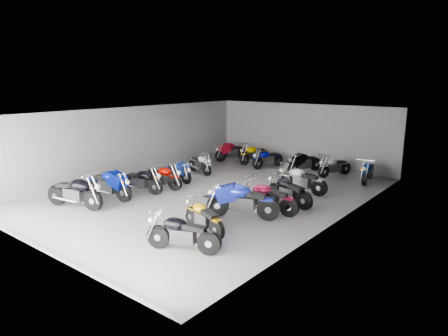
{
  "coord_description": "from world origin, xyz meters",
  "views": [
    {
      "loc": [
        9.69,
        -11.6,
        4.38
      ],
      "look_at": [
        0.12,
        0.35,
        1.0
      ],
      "focal_mm": 32.0,
      "sensor_mm": 36.0,
      "label": 1
    }
  ],
  "objects_px": {
    "motorcycle_right_f": "(301,180)",
    "motorcycle_back_b": "(254,154)",
    "motorcycle_left_a": "(75,192)",
    "motorcycle_back_f": "(368,171)",
    "motorcycle_back_c": "(268,158)",
    "motorcycle_back_e": "(334,166)",
    "motorcycle_right_d": "(268,198)",
    "drain_grate": "(208,197)",
    "motorcycle_left_b": "(109,184)",
    "motorcycle_left_c": "(140,181)",
    "motorcycle_left_e": "(178,171)",
    "motorcycle_right_c": "(242,201)",
    "motorcycle_back_d": "(304,163)",
    "motorcycle_left_f": "(200,163)",
    "motorcycle_back_a": "(231,151)",
    "motorcycle_right_b": "(203,217)",
    "motorcycle_right_e": "(288,191)",
    "motorcycle_left_d": "(161,177)"
  },
  "relations": [
    {
      "from": "motorcycle_right_c",
      "to": "motorcycle_back_a",
      "type": "xyz_separation_m",
      "value": [
        -6.09,
        7.33,
        -0.06
      ]
    },
    {
      "from": "drain_grate",
      "to": "motorcycle_left_d",
      "type": "height_order",
      "value": "motorcycle_left_d"
    },
    {
      "from": "motorcycle_right_b",
      "to": "motorcycle_back_e",
      "type": "distance_m",
      "value": 9.03
    },
    {
      "from": "motorcycle_left_a",
      "to": "motorcycle_back_a",
      "type": "height_order",
      "value": "motorcycle_left_a"
    },
    {
      "from": "motorcycle_left_f",
      "to": "motorcycle_back_b",
      "type": "height_order",
      "value": "motorcycle_back_b"
    },
    {
      "from": "motorcycle_left_e",
      "to": "motorcycle_back_d",
      "type": "height_order",
      "value": "motorcycle_back_d"
    },
    {
      "from": "motorcycle_right_d",
      "to": "motorcycle_back_c",
      "type": "height_order",
      "value": "motorcycle_right_d"
    },
    {
      "from": "motorcycle_right_e",
      "to": "motorcycle_back_c",
      "type": "relative_size",
      "value": 1.06
    },
    {
      "from": "motorcycle_left_f",
      "to": "motorcycle_back_d",
      "type": "bearing_deg",
      "value": 148.74
    },
    {
      "from": "motorcycle_right_c",
      "to": "motorcycle_back_c",
      "type": "relative_size",
      "value": 1.14
    },
    {
      "from": "motorcycle_back_d",
      "to": "motorcycle_back_e",
      "type": "relative_size",
      "value": 1.05
    },
    {
      "from": "motorcycle_right_c",
      "to": "motorcycle_right_f",
      "type": "bearing_deg",
      "value": -25.72
    },
    {
      "from": "motorcycle_right_f",
      "to": "motorcycle_back_b",
      "type": "height_order",
      "value": "motorcycle_back_b"
    },
    {
      "from": "motorcycle_left_f",
      "to": "motorcycle_right_f",
      "type": "bearing_deg",
      "value": 108.24
    },
    {
      "from": "motorcycle_right_e",
      "to": "motorcycle_back_e",
      "type": "distance_m",
      "value": 5.16
    },
    {
      "from": "drain_grate",
      "to": "motorcycle_left_a",
      "type": "bearing_deg",
      "value": -124.5
    },
    {
      "from": "motorcycle_right_d",
      "to": "motorcycle_left_a",
      "type": "bearing_deg",
      "value": 116.03
    },
    {
      "from": "motorcycle_left_b",
      "to": "motorcycle_right_d",
      "type": "relative_size",
      "value": 1.08
    },
    {
      "from": "motorcycle_back_b",
      "to": "motorcycle_back_c",
      "type": "height_order",
      "value": "motorcycle_back_b"
    },
    {
      "from": "motorcycle_left_e",
      "to": "motorcycle_right_f",
      "type": "distance_m",
      "value": 5.41
    },
    {
      "from": "motorcycle_back_c",
      "to": "motorcycle_back_e",
      "type": "distance_m",
      "value": 3.44
    },
    {
      "from": "motorcycle_left_c",
      "to": "motorcycle_right_f",
      "type": "relative_size",
      "value": 0.95
    },
    {
      "from": "motorcycle_right_d",
      "to": "motorcycle_left_f",
      "type": "bearing_deg",
      "value": 54.48
    },
    {
      "from": "motorcycle_left_c",
      "to": "motorcycle_left_b",
      "type": "bearing_deg",
      "value": -26.95
    },
    {
      "from": "motorcycle_right_d",
      "to": "motorcycle_left_c",
      "type": "bearing_deg",
      "value": 93.23
    },
    {
      "from": "drain_grate",
      "to": "motorcycle_left_c",
      "type": "height_order",
      "value": "motorcycle_left_c"
    },
    {
      "from": "drain_grate",
      "to": "motorcycle_left_b",
      "type": "distance_m",
      "value": 3.75
    },
    {
      "from": "motorcycle_back_c",
      "to": "motorcycle_back_e",
      "type": "height_order",
      "value": "motorcycle_back_c"
    },
    {
      "from": "motorcycle_right_e",
      "to": "motorcycle_back_b",
      "type": "xyz_separation_m",
      "value": [
        -5.07,
        5.23,
        0.01
      ]
    },
    {
      "from": "motorcycle_left_b",
      "to": "motorcycle_left_a",
      "type": "bearing_deg",
      "value": -4.91
    },
    {
      "from": "motorcycle_left_e",
      "to": "motorcycle_right_d",
      "type": "xyz_separation_m",
      "value": [
        5.42,
        -1.17,
        0.06
      ]
    },
    {
      "from": "drain_grate",
      "to": "motorcycle_back_f",
      "type": "bearing_deg",
      "value": 56.5
    },
    {
      "from": "motorcycle_right_b",
      "to": "motorcycle_right_e",
      "type": "relative_size",
      "value": 0.91
    },
    {
      "from": "motorcycle_back_c",
      "to": "motorcycle_back_f",
      "type": "distance_m",
      "value": 5.03
    },
    {
      "from": "motorcycle_back_d",
      "to": "motorcycle_back_e",
      "type": "xyz_separation_m",
      "value": [
        1.45,
        0.17,
        -0.02
      ]
    },
    {
      "from": "motorcycle_left_a",
      "to": "motorcycle_right_d",
      "type": "relative_size",
      "value": 1.08
    },
    {
      "from": "motorcycle_back_c",
      "to": "motorcycle_back_a",
      "type": "bearing_deg",
      "value": 7.17
    },
    {
      "from": "motorcycle_right_c",
      "to": "motorcycle_back_f",
      "type": "xyz_separation_m",
      "value": [
        1.55,
        7.2,
        -0.09
      ]
    },
    {
      "from": "motorcycle_left_e",
      "to": "motorcycle_right_c",
      "type": "relative_size",
      "value": 0.84
    },
    {
      "from": "motorcycle_left_a",
      "to": "motorcycle_left_c",
      "type": "bearing_deg",
      "value": 159.55
    },
    {
      "from": "motorcycle_left_d",
      "to": "motorcycle_left_f",
      "type": "height_order",
      "value": "motorcycle_left_d"
    },
    {
      "from": "motorcycle_left_d",
      "to": "motorcycle_right_f",
      "type": "height_order",
      "value": "motorcycle_right_f"
    },
    {
      "from": "motorcycle_left_b",
      "to": "motorcycle_back_f",
      "type": "xyz_separation_m",
      "value": [
        6.73,
        8.56,
        -0.07
      ]
    },
    {
      "from": "motorcycle_back_b",
      "to": "motorcycle_back_d",
      "type": "height_order",
      "value": "motorcycle_back_b"
    },
    {
      "from": "motorcycle_back_c",
      "to": "motorcycle_back_e",
      "type": "relative_size",
      "value": 1.05
    },
    {
      "from": "drain_grate",
      "to": "motorcycle_back_a",
      "type": "relative_size",
      "value": 0.15
    },
    {
      "from": "motorcycle_right_c",
      "to": "motorcycle_back_e",
      "type": "xyz_separation_m",
      "value": [
        -0.06,
        7.35,
        -0.11
      ]
    },
    {
      "from": "motorcycle_back_b",
      "to": "motorcycle_back_c",
      "type": "distance_m",
      "value": 1.25
    },
    {
      "from": "motorcycle_left_a",
      "to": "motorcycle_back_f",
      "type": "bearing_deg",
      "value": 131.0
    },
    {
      "from": "motorcycle_left_c",
      "to": "motorcycle_back_b",
      "type": "relative_size",
      "value": 0.95
    }
  ]
}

